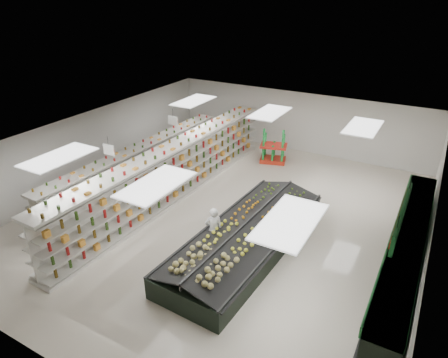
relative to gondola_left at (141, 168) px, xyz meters
The scene contains 16 objects.
floor 4.71m from the gondola_left, ahead, with size 16.00×16.00×0.00m, color beige.
ceiling 5.19m from the gondola_left, ahead, with size 14.00×16.00×0.02m, color white.
wall_back 8.84m from the gondola_left, 58.52° to the left, with size 14.00×0.02×3.20m, color silver.
wall_front 9.68m from the gondola_left, 61.53° to the right, with size 14.00×0.02×3.20m, color silver.
wall_left 2.56m from the gondola_left, 168.57° to the right, with size 0.02×16.00×3.20m, color silver.
wall_right 11.63m from the gondola_left, ahead, with size 0.02×16.00×3.20m, color silver.
produce_wall_case 11.31m from the gondola_left, 10.11° to the right, with size 0.93×8.00×2.20m.
aisle_sign_near 3.22m from the gondola_left, 72.13° to the right, with size 0.52×0.06×0.75m.
aisle_sign_far 2.55m from the gondola_left, 62.13° to the left, with size 0.52×0.06×0.75m.
hortifruti_banner 11.17m from the gondola_left, 10.37° to the right, with size 0.12×3.20×0.95m.
gondola_left is the anchor object (origin of this frame).
gondola_center 1.94m from the gondola_left, ahead, with size 1.35×13.43×2.32m.
produce_island 6.63m from the gondola_left, 17.97° to the right, with size 3.03×7.50×1.10m.
soda_endcap 6.77m from the gondola_left, 52.31° to the left, with size 1.51×1.22×1.68m.
shopper_main 5.97m from the gondola_left, 26.21° to the right, with size 0.60×0.40×1.65m, color white.
shopper_background 3.04m from the gondola_left, 65.66° to the left, with size 0.77×0.48×1.59m, color tan.
Camera 1 is at (6.59, -11.81, 8.24)m, focal length 32.00 mm.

